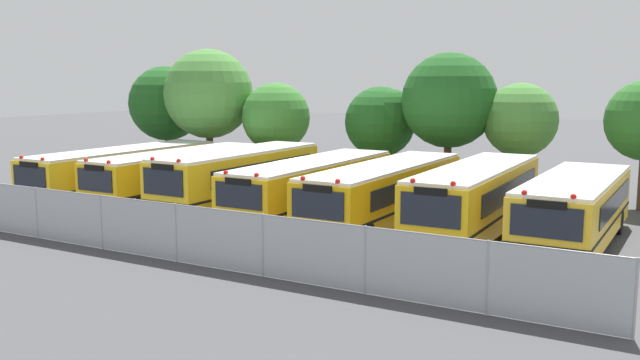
{
  "coord_description": "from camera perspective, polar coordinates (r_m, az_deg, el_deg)",
  "views": [
    {
      "loc": [
        14.71,
        -24.67,
        5.77
      ],
      "look_at": [
        0.49,
        0.0,
        1.6
      ],
      "focal_mm": 38.71,
      "sensor_mm": 36.0,
      "label": 1
    }
  ],
  "objects": [
    {
      "name": "tree_1",
      "position": [
        40.89,
        -9.03,
        6.99
      ],
      "size": [
        5.17,
        5.17,
        7.51
      ],
      "color": "#4C3823",
      "rests_on": "ground_plane"
    },
    {
      "name": "tree_2",
      "position": [
        39.02,
        -3.77,
        5.21
      ],
      "size": [
        3.86,
        3.86,
        5.59
      ],
      "color": "#4C3823",
      "rests_on": "ground_plane"
    },
    {
      "name": "school_bus_5",
      "position": [
        26.11,
        12.81,
        -1.42
      ],
      "size": [
        2.61,
        10.31,
        2.74
      ],
      "rotation": [
        0.0,
        0.0,
        3.16
      ],
      "color": "yellow",
      "rests_on": "ground_plane"
    },
    {
      "name": "tree_3",
      "position": [
        37.59,
        5.24,
        4.96
      ],
      "size": [
        4.03,
        3.85,
        5.4
      ],
      "color": "#4C3823",
      "rests_on": "ground_plane"
    },
    {
      "name": "tree_0",
      "position": [
        44.02,
        -12.51,
        6.12
      ],
      "size": [
        4.6,
        4.6,
        6.59
      ],
      "color": "#4C3823",
      "rests_on": "ground_plane"
    },
    {
      "name": "traffic_cone",
      "position": [
        29.88,
        -24.51,
        -3.07
      ],
      "size": [
        0.39,
        0.39,
        0.51
      ],
      "primitive_type": "cone",
      "color": "#EA5914",
      "rests_on": "ground_plane"
    },
    {
      "name": "school_bus_0",
      "position": [
        35.54,
        -15.82,
        0.83
      ],
      "size": [
        2.61,
        11.17,
        2.51
      ],
      "rotation": [
        0.0,
        0.0,
        3.14
      ],
      "color": "yellow",
      "rests_on": "ground_plane"
    },
    {
      "name": "tree_5",
      "position": [
        35.33,
        16.2,
        4.86
      ],
      "size": [
        3.64,
        3.64,
        5.61
      ],
      "color": "#4C3823",
      "rests_on": "ground_plane"
    },
    {
      "name": "school_bus_6",
      "position": [
        25.49,
        20.3,
        -2.19
      ],
      "size": [
        2.59,
        9.45,
        2.55
      ],
      "rotation": [
        0.0,
        0.0,
        3.14
      ],
      "color": "yellow",
      "rests_on": "ground_plane"
    },
    {
      "name": "ground_plane",
      "position": [
        29.29,
        -0.84,
        -3.03
      ],
      "size": [
        160.0,
        160.0,
        0.0
      ],
      "primitive_type": "plane",
      "color": "#424244"
    },
    {
      "name": "chainlink_fence",
      "position": [
        22.37,
        -11.8,
        -4.21
      ],
      "size": [
        26.75,
        0.07,
        1.89
      ],
      "color": "#9EA0A3",
      "rests_on": "ground_plane"
    },
    {
      "name": "tree_4",
      "position": [
        35.62,
        10.38,
        6.57
      ],
      "size": [
        4.82,
        4.82,
        7.12
      ],
      "color": "#4C3823",
      "rests_on": "ground_plane"
    },
    {
      "name": "school_bus_3",
      "position": [
        29.14,
        -0.63,
        -0.44
      ],
      "size": [
        2.58,
        10.7,
        2.51
      ],
      "rotation": [
        0.0,
        0.0,
        3.15
      ],
      "color": "yellow",
      "rests_on": "ground_plane"
    },
    {
      "name": "school_bus_4",
      "position": [
        27.28,
        5.42,
        -0.99
      ],
      "size": [
        2.48,
        10.88,
        2.59
      ],
      "rotation": [
        0.0,
        0.0,
        3.14
      ],
      "color": "#EAA80C",
      "rests_on": "ground_plane"
    },
    {
      "name": "school_bus_1",
      "position": [
        33.37,
        -11.5,
        0.52
      ],
      "size": [
        2.62,
        10.47,
        2.52
      ],
      "rotation": [
        0.0,
        0.0,
        3.13
      ],
      "color": "yellow",
      "rests_on": "ground_plane"
    },
    {
      "name": "school_bus_2",
      "position": [
        31.03,
        -6.75,
        0.28
      ],
      "size": [
        2.6,
        9.85,
        2.76
      ],
      "rotation": [
        0.0,
        0.0,
        3.13
      ],
      "color": "yellow",
      "rests_on": "ground_plane"
    }
  ]
}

